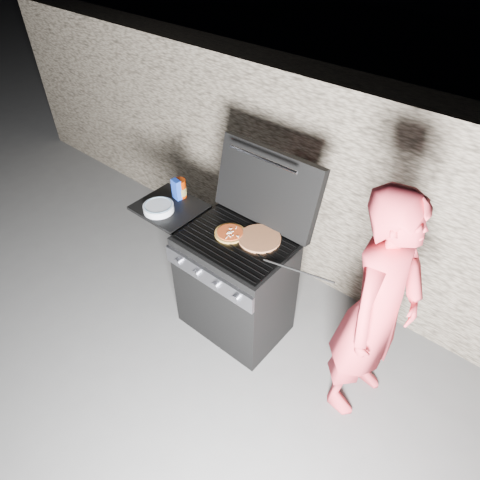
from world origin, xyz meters
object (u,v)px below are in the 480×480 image
Objects in this scene: pizza_topped at (230,233)px; person at (377,312)px; sauce_jar at (180,188)px; gas_grill at (211,271)px.

person is (1.13, 0.05, -0.05)m from pizza_topped.
person reaches higher than sauce_jar.
sauce_jar is 0.09× the size of person.
person is (1.30, 0.09, 0.42)m from gas_grill.
person is at bearing -2.11° from sauce_jar.
person is (1.75, -0.06, -0.10)m from sauce_jar.
pizza_topped is 1.44× the size of sauce_jar.
gas_grill is at bearing 99.52° from person.
sauce_jar is at bearing 169.66° from pizza_topped.
gas_grill is 1.37m from person.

